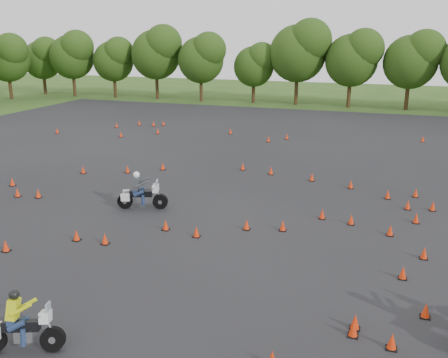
% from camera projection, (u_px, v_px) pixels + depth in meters
% --- Properties ---
extents(ground, '(140.00, 140.00, 0.00)m').
position_uv_depth(ground, '(195.00, 229.00, 21.86)').
color(ground, '#2D5119').
rests_on(ground, ground).
extents(asphalt_pad, '(62.00, 62.00, 0.00)m').
position_uv_depth(asphalt_pad, '(236.00, 190.00, 27.31)').
color(asphalt_pad, black).
rests_on(asphalt_pad, ground).
extents(treeline, '(87.08, 32.68, 10.68)m').
position_uv_depth(treeline, '(359.00, 70.00, 51.06)').
color(treeline, '#253F12').
rests_on(treeline, ground).
extents(traffic_cones, '(36.35, 33.20, 0.45)m').
position_uv_depth(traffic_cones, '(236.00, 189.00, 26.81)').
color(traffic_cones, red).
rests_on(traffic_cones, asphalt_pad).
extents(rider_grey, '(2.58, 1.45, 1.91)m').
position_uv_depth(rider_grey, '(142.00, 190.00, 24.22)').
color(rider_grey, '#363A3D').
rests_on(rider_grey, ground).
extents(rider_yellow, '(2.32, 1.46, 1.72)m').
position_uv_depth(rider_yellow, '(20.00, 325.00, 13.20)').
color(rider_yellow, '#C4CD12').
rests_on(rider_yellow, ground).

